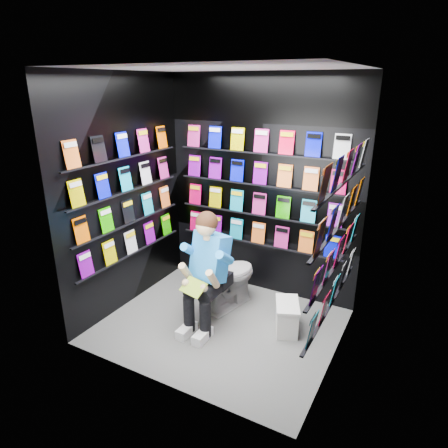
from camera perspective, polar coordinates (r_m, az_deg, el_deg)
The scene contains 14 objects.
floor at distance 4.45m, azimuth -0.59°, elevation -14.33°, with size 2.40×2.40×0.00m, color #5C5C59.
ceiling at distance 3.69m, azimuth -0.74°, elevation 21.43°, with size 2.40×2.40×0.00m, color white.
wall_back at distance 4.74m, azimuth 5.28°, elevation 5.08°, with size 2.40×0.04×2.60m, color black.
wall_front at distance 3.09m, azimuth -9.75°, elevation -3.19°, with size 2.40×0.04×2.60m, color black.
wall_left at distance 4.56m, azimuth -13.98°, elevation 3.99°, with size 0.04×2.00×2.60m, color black.
wall_right at distance 3.48m, azimuth 16.86°, elevation -1.15°, with size 0.04×2.00×2.60m, color black.
comics_back at distance 4.71m, azimuth 5.14°, elevation 5.06°, with size 2.10×0.06×1.37m, color #F70C3C, non-canonical shape.
comics_left at distance 4.54m, azimuth -13.70°, elevation 4.00°, with size 0.06×1.70×1.37m, color #F70C3C, non-canonical shape.
comics_right at distance 3.48m, azimuth 16.39°, elevation -0.99°, with size 0.06×1.70×1.37m, color #F70C3C, non-canonical shape.
toilet at distance 4.64m, azimuth 0.58°, elevation -7.51°, with size 0.42×0.75×0.73m, color white.
longbox at distance 4.36m, azimuth 8.96°, elevation -13.10°, with size 0.21×0.39×0.29m, color white.
longbox_lid at distance 4.27m, azimuth 9.07°, elevation -11.29°, with size 0.23×0.41×0.03m, color white.
reader at distance 4.17m, azimuth -1.87°, elevation -4.75°, with size 0.51×0.75×1.38m, color blue, non-canonical shape.
held_comic at distance 3.98m, azimuth -4.42°, elevation -8.98°, with size 0.26×0.01×0.18m, color green.
Camera 1 is at (1.80, -3.22, 2.49)m, focal length 32.00 mm.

